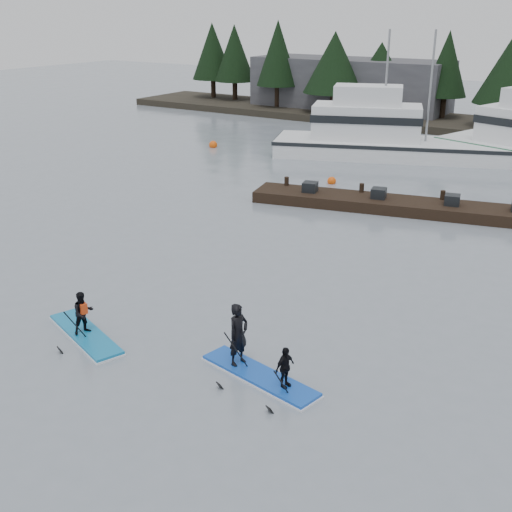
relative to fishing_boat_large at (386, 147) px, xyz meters
The scene contains 10 objects.
ground 28.86m from the fishing_boat_large, 81.83° to the right, with size 160.00×160.00×0.00m, color gray.
far_shore 14.06m from the fishing_boat_large, 73.03° to the left, with size 70.00×8.00×0.60m, color #2D281E.
treeline 14.07m from the fishing_boat_large, 73.03° to the left, with size 60.00×4.00×8.00m, color black, non-canonical shape.
waterfront_building 18.43m from the fishing_boat_large, 122.66° to the left, with size 18.00×6.00×5.00m, color #4C4C51.
fishing_boat_large is the anchor object (origin of this frame).
floating_dock 12.59m from the fishing_boat_large, 60.81° to the right, with size 16.49×2.20×0.55m, color black.
buoy_a 12.18m from the fishing_boat_large, 162.37° to the right, with size 0.59×0.59×0.59m, color #EB520B.
buoy_b 8.27m from the fishing_boat_large, 89.50° to the right, with size 0.50×0.50×0.50m, color #EB520B.
paddleboard_solo 28.73m from the fishing_boat_large, 86.34° to the right, with size 3.64×2.05×1.88m.
paddleboard_duo 28.72m from the fishing_boat_large, 75.12° to the right, with size 3.74×1.63×2.42m.
Camera 1 is at (11.43, -11.91, 9.36)m, focal length 45.00 mm.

